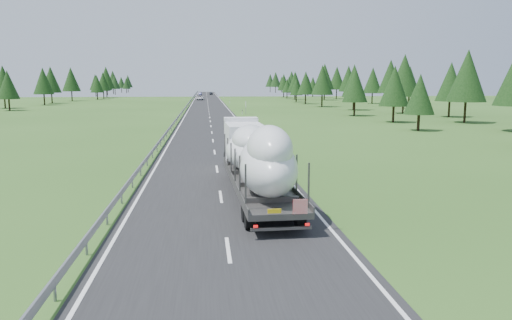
{
  "coord_description": "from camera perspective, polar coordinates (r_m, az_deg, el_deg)",
  "views": [
    {
      "loc": [
        -0.8,
        -18.43,
        6.42
      ],
      "look_at": [
        2.01,
        9.2,
        2.04
      ],
      "focal_mm": 35.0,
      "sensor_mm": 36.0,
      "label": 1
    }
  ],
  "objects": [
    {
      "name": "marker_posts",
      "position": [
        173.68,
        -3.43,
        7.0
      ],
      "size": [
        0.13,
        350.08,
        1.0
      ],
      "color": "silver",
      "rests_on": "ground"
    },
    {
      "name": "ground",
      "position": [
        19.53,
        -3.2,
        -10.25
      ],
      "size": [
        400.0,
        400.0,
        0.0
      ],
      "primitive_type": "plane",
      "color": "#2A4F1A",
      "rests_on": "ground"
    },
    {
      "name": "highway_sign",
      "position": [
        98.86,
        -1.18,
        6.28
      ],
      "size": [
        0.08,
        0.9,
        2.6
      ],
      "color": "slate",
      "rests_on": "ground"
    },
    {
      "name": "guardrail",
      "position": [
        118.6,
        -8.03,
        6.06
      ],
      "size": [
        0.1,
        400.0,
        0.76
      ],
      "color": "slate",
      "rests_on": "ground"
    },
    {
      "name": "road_surface",
      "position": [
        118.6,
        -5.45,
        5.82
      ],
      "size": [
        10.0,
        400.0,
        0.02
      ],
      "primitive_type": "cube",
      "color": "black",
      "rests_on": "ground"
    },
    {
      "name": "boat_truck",
      "position": [
        28.98,
        -0.18,
        0.77
      ],
      "size": [
        3.22,
        19.8,
        4.45
      ],
      "color": "white",
      "rests_on": "ground"
    },
    {
      "name": "distant_car_dark",
      "position": [
        246.33,
        -5.15,
        7.59
      ],
      "size": [
        1.65,
        4.03,
        1.37
      ],
      "primitive_type": "imported",
      "rotation": [
        0.0,
        0.0,
        0.01
      ],
      "color": "black",
      "rests_on": "ground"
    },
    {
      "name": "tree_line_left",
      "position": [
        151.47,
        -23.17,
        8.4
      ],
      "size": [
        14.97,
        322.03,
        12.51
      ],
      "color": "black",
      "rests_on": "ground"
    },
    {
      "name": "tree_line_right",
      "position": [
        135.61,
        11.78,
        9.0
      ],
      "size": [
        26.71,
        322.27,
        12.65
      ],
      "color": "black",
      "rests_on": "ground"
    },
    {
      "name": "distant_car_blue",
      "position": [
        238.95,
        -6.41,
        7.53
      ],
      "size": [
        1.62,
        4.21,
        1.37
      ],
      "primitive_type": "imported",
      "rotation": [
        0.0,
        0.0,
        0.04
      ],
      "color": "#181B45",
      "rests_on": "ground"
    },
    {
      "name": "distant_van",
      "position": [
        177.0,
        -6.39,
        7.06
      ],
      "size": [
        2.67,
        5.41,
        1.48
      ],
      "primitive_type": "imported",
      "rotation": [
        0.0,
        0.0,
        -0.04
      ],
      "color": "silver",
      "rests_on": "ground"
    }
  ]
}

